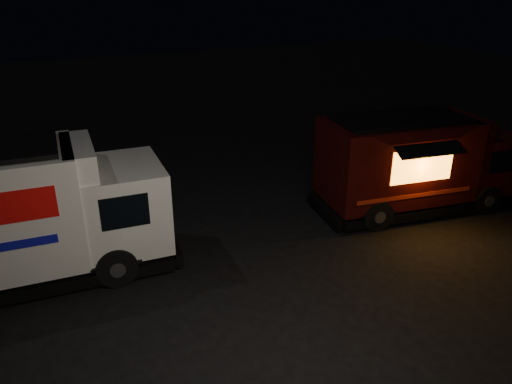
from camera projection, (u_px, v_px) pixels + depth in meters
name	position (u px, v px, depth m)	size (l,w,h in m)	color
ground	(224.00, 290.00, 11.98)	(80.00, 80.00, 0.00)	black
white_truck	(11.00, 217.00, 11.75)	(7.59, 2.59, 3.44)	silver
red_truck	(419.00, 162.00, 15.72)	(6.59, 2.42, 3.07)	black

